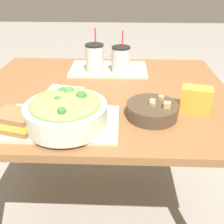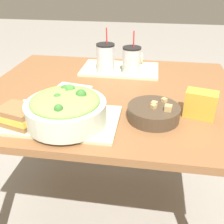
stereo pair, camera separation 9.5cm
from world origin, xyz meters
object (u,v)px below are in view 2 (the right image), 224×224
napkin_folded (72,89)px  sandwich_near (18,116)px  drink_cup_dark (106,59)px  chip_bag (200,104)px  drink_cup_red (132,61)px  baguette_near (59,99)px  soup_bowl (154,112)px  baguette_far (134,58)px  salad_bowl (66,108)px

napkin_folded → sandwich_near: bearing=-104.9°
napkin_folded → drink_cup_dark: bearing=60.6°
drink_cup_dark → chip_bag: 0.58m
sandwich_near → drink_cup_red: 0.67m
baguette_near → sandwich_near: bearing=155.3°
baguette_near → chip_bag: bearing=-79.8°
soup_bowl → drink_cup_dark: 0.51m
chip_bag → baguette_near: bearing=-163.6°
drink_cup_dark → napkin_folded: drink_cup_dark is taller
chip_bag → napkin_folded: size_ratio=0.70×
baguette_near → chip_bag: chip_bag is taller
sandwich_near → baguette_far: bearing=79.6°
baguette_near → chip_bag: (0.55, 0.02, 0.01)m
soup_bowl → baguette_far: size_ratio=1.75×
baguette_near → drink_cup_red: (0.25, 0.41, 0.04)m
drink_cup_red → napkin_folded: (-0.26, -0.22, -0.08)m
drink_cup_dark → salad_bowl: bearing=-95.4°
drink_cup_red → chip_bag: size_ratio=1.74×
soup_bowl → baguette_near: size_ratio=1.59×
baguette_near → drink_cup_red: bearing=-23.7°
salad_bowl → chip_bag: salad_bowl is taller
sandwich_near → drink_cup_dark: size_ratio=0.67×
baguette_far → drink_cup_dark: 0.22m
sandwich_near → baguette_near: sandwich_near is taller
soup_bowl → drink_cup_dark: bearing=120.5°
baguette_near → baguette_far: 0.63m
salad_bowl → drink_cup_red: size_ratio=1.30×
drink_cup_red → chip_bag: bearing=-53.0°
baguette_near → drink_cup_dark: size_ratio=0.53×
salad_bowl → sandwich_near: salad_bowl is taller
sandwich_near → salad_bowl: bearing=27.9°
salad_bowl → baguette_near: salad_bowl is taller
baguette_far → drink_cup_red: size_ratio=0.50×
baguette_near → napkin_folded: 0.20m
salad_bowl → drink_cup_red: bearing=70.6°
baguette_near → napkin_folded: size_ratio=0.68×
salad_bowl → soup_bowl: size_ratio=1.47×
drink_cup_dark → sandwich_near: bearing=-110.9°
sandwich_near → napkin_folded: sandwich_near is taller
sandwich_near → drink_cup_red: (0.35, 0.57, 0.03)m
baguette_near → napkin_folded: baguette_near is taller
napkin_folded → baguette_far: bearing=56.0°
baguette_near → drink_cup_red: size_ratio=0.55×
salad_bowl → napkin_folded: (-0.07, 0.31, -0.07)m
soup_bowl → baguette_far: bearing=101.5°
sandwich_near → napkin_folded: 0.36m
baguette_far → baguette_near: bearing=142.2°
salad_bowl → drink_cup_red: (0.19, 0.53, 0.01)m
baguette_far → salad_bowl: bearing=150.9°
soup_bowl → drink_cup_red: (-0.12, 0.44, 0.05)m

